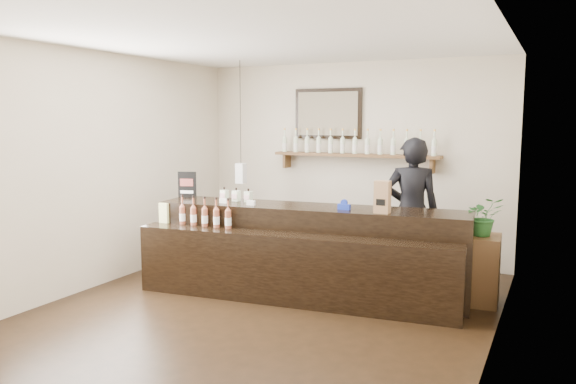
# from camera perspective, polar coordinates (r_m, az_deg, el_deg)

# --- Properties ---
(ground) EXTENTS (5.00, 5.00, 0.00)m
(ground) POSITION_cam_1_polar(r_m,az_deg,el_deg) (6.14, -1.85, -11.63)
(ground) COLOR black
(ground) RESTS_ON ground
(room_shell) EXTENTS (5.00, 5.00, 5.00)m
(room_shell) POSITION_cam_1_polar(r_m,az_deg,el_deg) (5.81, -1.92, 4.45)
(room_shell) COLOR beige
(room_shell) RESTS_ON ground
(back_wall_decor) EXTENTS (2.66, 0.96, 1.69)m
(back_wall_decor) POSITION_cam_1_polar(r_m,az_deg,el_deg) (8.03, 5.18, 5.61)
(back_wall_decor) COLOR brown
(back_wall_decor) RESTS_ON ground
(counter) EXTENTS (3.66, 1.34, 1.18)m
(counter) POSITION_cam_1_polar(r_m,az_deg,el_deg) (6.43, 1.62, -6.34)
(counter) COLOR black
(counter) RESTS_ON ground
(promo_sign) EXTENTS (0.23, 0.09, 0.33)m
(promo_sign) POSITION_cam_1_polar(r_m,az_deg,el_deg) (7.26, -10.21, 0.75)
(promo_sign) COLOR black
(promo_sign) RESTS_ON counter
(paper_bag) EXTENTS (0.16, 0.12, 0.35)m
(paper_bag) POSITION_cam_1_polar(r_m,az_deg,el_deg) (6.03, 9.56, -0.51)
(paper_bag) COLOR #926746
(paper_bag) RESTS_ON counter
(tape_dispenser) EXTENTS (0.14, 0.06, 0.12)m
(tape_dispenser) POSITION_cam_1_polar(r_m,az_deg,el_deg) (6.22, 5.72, -1.39)
(tape_dispenser) COLOR #172CA2
(tape_dispenser) RESTS_ON counter
(side_cabinet) EXTENTS (0.40, 0.54, 0.75)m
(side_cabinet) POSITION_cam_1_polar(r_m,az_deg,el_deg) (6.53, 19.04, -7.44)
(side_cabinet) COLOR brown
(side_cabinet) RESTS_ON ground
(potted_plant) EXTENTS (0.49, 0.47, 0.43)m
(potted_plant) POSITION_cam_1_polar(r_m,az_deg,el_deg) (6.41, 19.26, -2.35)
(potted_plant) COLOR #276227
(potted_plant) RESTS_ON side_cabinet
(shopkeeper) EXTENTS (0.84, 0.67, 2.02)m
(shopkeeper) POSITION_cam_1_polar(r_m,az_deg,el_deg) (6.93, 12.45, -0.98)
(shopkeeper) COLOR black
(shopkeeper) RESTS_ON ground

